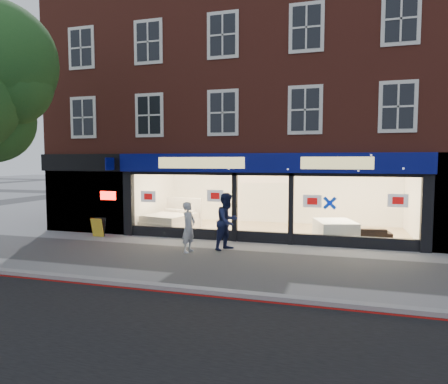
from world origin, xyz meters
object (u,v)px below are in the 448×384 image
at_px(mattress_stack, 335,229).
at_px(pedestrian_grey, 189,227).
at_px(pedestrian_blue, 227,221).
at_px(a_board, 99,227).
at_px(sofa, 367,234).
at_px(display_bed, 172,220).

relative_size(mattress_stack, pedestrian_grey, 1.20).
bearing_deg(pedestrian_blue, a_board, 107.04).
xyz_separation_m(sofa, a_board, (-10.18, -1.55, 0.03)).
bearing_deg(a_board, pedestrian_blue, -8.44).
height_order(mattress_stack, pedestrian_grey, pedestrian_grey).
bearing_deg(pedestrian_blue, sofa, -37.77).
bearing_deg(a_board, sofa, 8.42).
xyz_separation_m(a_board, pedestrian_grey, (4.43, -1.49, 0.46)).
height_order(sofa, a_board, a_board).
height_order(a_board, pedestrian_blue, pedestrian_blue).
distance_m(display_bed, sofa, 7.99).
relative_size(sofa, pedestrian_blue, 0.87).
bearing_deg(pedestrian_grey, mattress_stack, -46.15).
distance_m(sofa, pedestrian_blue, 5.22).
bearing_deg(mattress_stack, pedestrian_blue, -143.71).
bearing_deg(pedestrian_grey, sofa, -53.41).
xyz_separation_m(display_bed, pedestrian_grey, (2.22, -3.64, 0.39)).
bearing_deg(display_bed, sofa, 8.32).
relative_size(a_board, pedestrian_blue, 0.39).
xyz_separation_m(mattress_stack, sofa, (1.11, -0.23, -0.09)).
bearing_deg(sofa, a_board, 1.58).
bearing_deg(mattress_stack, a_board, -168.92).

